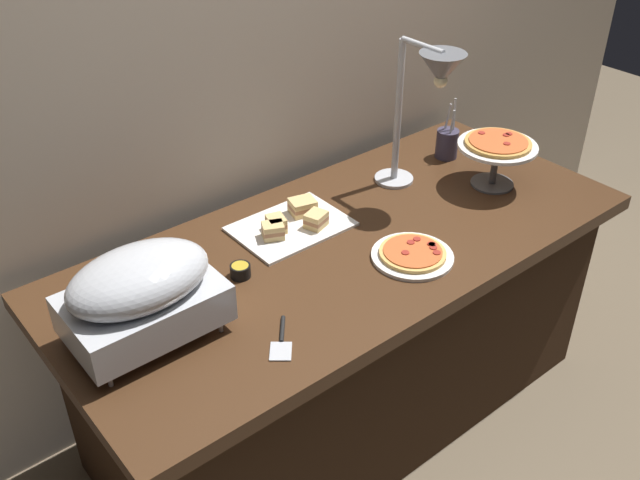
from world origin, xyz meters
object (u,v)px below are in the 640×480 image
chafing_dish (141,292)px  sandwich_platter (292,223)px  serving_spatula (282,341)px  pizza_plate_front (413,255)px  heat_lamp (432,83)px  pizza_plate_center (497,149)px  sauce_cup_near (240,270)px  utensil_holder (447,143)px

chafing_dish → sandwich_platter: bearing=16.2°
chafing_dish → sandwich_platter: chafing_dish is taller
sandwich_platter → serving_spatula: bearing=-130.5°
pizza_plate_front → sandwich_platter: bearing=116.0°
heat_lamp → pizza_plate_center: 0.38m
heat_lamp → pizza_plate_front: (-0.30, -0.25, -0.40)m
sauce_cup_near → chafing_dish: bearing=-169.1°
heat_lamp → utensil_holder: heat_lamp is taller
serving_spatula → sandwich_platter: bearing=49.5°
chafing_dish → pizza_plate_center: chafing_dish is taller
pizza_plate_center → heat_lamp: bearing=157.4°
chafing_dish → pizza_plate_front: (0.80, -0.19, -0.13)m
pizza_plate_front → serving_spatula: size_ratio=1.66×
sandwich_platter → sauce_cup_near: size_ratio=5.96×
chafing_dish → pizza_plate_center: 1.35m
sandwich_platter → utensil_holder: utensil_holder is taller
utensil_holder → serving_spatula: 1.21m
heat_lamp → sandwich_platter: size_ratio=1.45×
pizza_plate_front → serving_spatula: (-0.54, -0.05, -0.01)m
pizza_plate_center → sandwich_platter: size_ratio=0.76×
sandwich_platter → pizza_plate_front: bearing=-64.0°
chafing_dish → heat_lamp: bearing=3.0°
chafing_dish → pizza_plate_front: size_ratio=1.57×
pizza_plate_center → utensil_holder: size_ratio=1.20×
pizza_plate_center → chafing_dish: bearing=178.0°
chafing_dish → heat_lamp: (1.09, 0.06, 0.27)m
sandwich_platter → serving_spatula: 0.55m
pizza_plate_center → sauce_cup_near: bearing=173.6°
sauce_cup_near → pizza_plate_front: bearing=-29.0°
chafing_dish → utensil_holder: bearing=8.5°
chafing_dish → utensil_holder: (1.38, 0.21, -0.09)m
heat_lamp → serving_spatula: bearing=-160.4°
chafing_dish → pizza_plate_front: bearing=-13.4°
chafing_dish → sauce_cup_near: 0.36m
utensil_holder → chafing_dish: bearing=-171.5°
pizza_plate_center → sandwich_platter: bearing=162.8°
heat_lamp → utensil_holder: size_ratio=2.29×
pizza_plate_front → sandwich_platter: (-0.18, 0.37, 0.01)m
utensil_holder → serving_spatula: utensil_holder is taller
pizza_plate_front → utensil_holder: bearing=34.1°
heat_lamp → sauce_cup_near: 0.85m
chafing_dish → pizza_plate_center: (1.35, -0.05, -0.00)m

